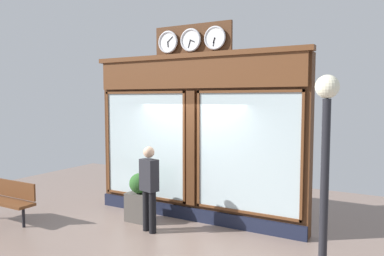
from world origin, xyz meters
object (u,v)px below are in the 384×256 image
pedestrian (149,185)px  street_lamp (325,154)px  planter_box (140,207)px  street_bench (9,198)px

pedestrian → street_lamp: 3.83m
planter_box → pedestrian: bearing=143.7°
street_lamp → planter_box: (4.02, -1.64, -1.66)m
pedestrian → planter_box: pedestrian is taller
street_bench → street_lamp: bearing=177.8°
pedestrian → street_bench: 3.12m
planter_box → street_bench: size_ratio=0.43×
pedestrian → street_bench: bearing=18.8°
pedestrian → street_bench: pedestrian is taller
street_lamp → street_bench: bearing=-2.2°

